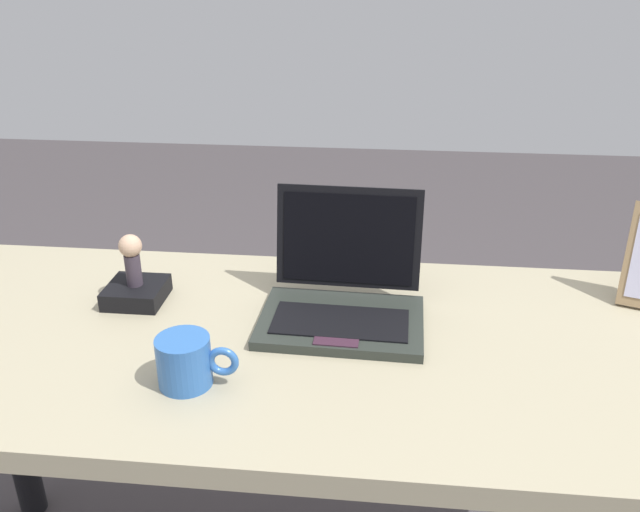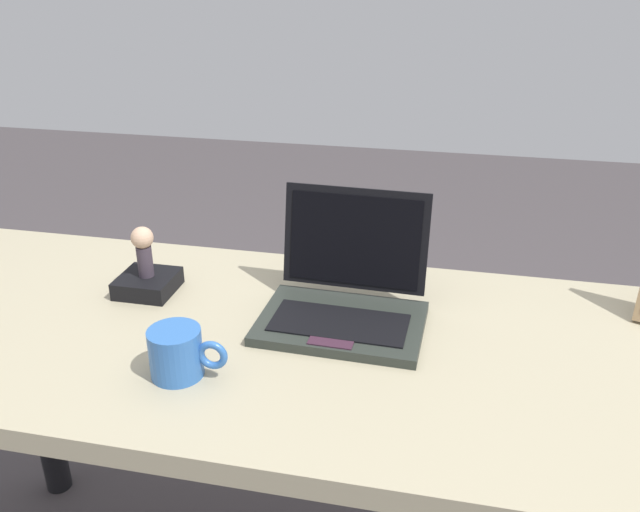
% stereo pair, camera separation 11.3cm
% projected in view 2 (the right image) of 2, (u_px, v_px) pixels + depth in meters
% --- Properties ---
extents(desk, '(1.67, 0.66, 0.76)m').
position_uv_depth(desk, '(296.00, 386.00, 1.20)').
color(desk, tan).
rests_on(desk, ground).
extents(laptop_front, '(0.30, 0.25, 0.22)m').
position_uv_depth(laptop_front, '(345.00, 298.00, 1.19)').
color(laptop_front, '#272D28').
rests_on(laptop_front, desk).
extents(figurine_stand, '(0.11, 0.11, 0.03)m').
position_uv_depth(figurine_stand, '(148.00, 283.00, 1.30)').
color(figurine_stand, black).
rests_on(figurine_stand, desk).
extents(figurine, '(0.04, 0.04, 0.10)m').
position_uv_depth(figurine, '(143.00, 247.00, 1.27)').
color(figurine, '#3A303C').
rests_on(figurine, figurine_stand).
extents(coffee_mug, '(0.13, 0.08, 0.08)m').
position_uv_depth(coffee_mug, '(178.00, 353.00, 1.03)').
color(coffee_mug, '#2F62AC').
rests_on(coffee_mug, desk).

